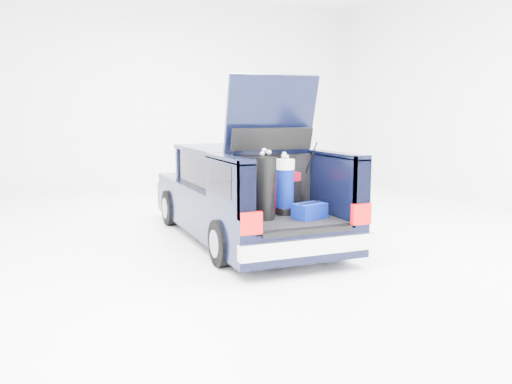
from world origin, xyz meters
name	(u,v)px	position (x,y,z in m)	size (l,w,h in m)	color
ground	(244,238)	(0.00, 0.00, 0.00)	(14.00, 14.00, 0.00)	white
car	(241,195)	(0.00, 0.11, 0.67)	(1.87, 4.65, 2.47)	black
red_suitcase	(287,192)	(0.22, -1.09, 0.87)	(0.40, 0.34, 0.58)	maroon
black_golf_bag	(266,188)	(-0.27, -1.48, 1.01)	(0.30, 0.34, 0.91)	black
blue_golf_bag	(285,186)	(0.12, -1.25, 0.99)	(0.33, 0.33, 0.85)	black
blue_duffel	(310,211)	(0.30, -1.62, 0.70)	(0.48, 0.38, 0.22)	navy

